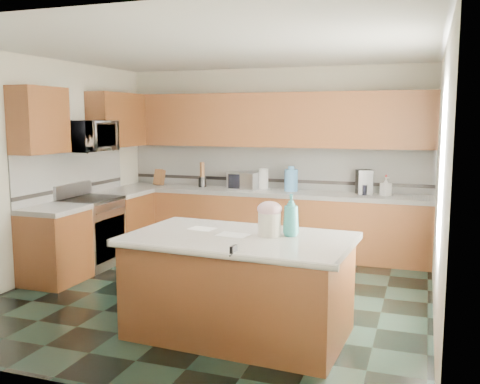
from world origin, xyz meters
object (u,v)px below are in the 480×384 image
at_px(island_top, 239,239).
at_px(toaster_oven, 244,181).
at_px(island_base, 239,289).
at_px(treat_jar, 269,224).
at_px(soap_bottle_island, 291,215).
at_px(knife_block, 159,177).
at_px(coffee_maker, 364,182).

xyz_separation_m(island_top, toaster_oven, (-0.99, 3.04, 0.16)).
xyz_separation_m(island_base, treat_jar, (0.26, 0.08, 0.60)).
relative_size(soap_bottle_island, knife_block, 1.52).
relative_size(island_base, coffee_maker, 5.56).
bearing_deg(treat_jar, island_base, -164.04).
bearing_deg(soap_bottle_island, coffee_maker, 72.06).
xyz_separation_m(soap_bottle_island, knife_block, (-2.84, 2.89, -0.06)).
relative_size(island_top, treat_jar, 9.40).
xyz_separation_m(island_base, island_top, (0.00, 0.00, 0.46)).
bearing_deg(island_base, soap_bottle_island, 22.47).
relative_size(island_base, toaster_oven, 4.34).
bearing_deg(island_top, knife_block, 131.75).
distance_m(island_base, treat_jar, 0.65).
bearing_deg(knife_block, island_top, -49.58).
height_order(island_base, knife_block, knife_block).
relative_size(island_base, knife_block, 7.67).
xyz_separation_m(island_base, soap_bottle_island, (0.44, 0.15, 0.68)).
bearing_deg(island_top, soap_bottle_island, 22.47).
xyz_separation_m(soap_bottle_island, toaster_oven, (-1.43, 2.89, -0.06)).
height_order(knife_block, toaster_oven, knife_block).
xyz_separation_m(soap_bottle_island, coffee_maker, (0.32, 2.92, -0.02)).
xyz_separation_m(island_top, knife_block, (-2.40, 3.04, 0.15)).
bearing_deg(soap_bottle_island, treat_jar, -169.86).
relative_size(knife_block, toaster_oven, 0.56).
bearing_deg(treat_jar, soap_bottle_island, 20.95).
bearing_deg(soap_bottle_island, toaster_oven, 104.54).
bearing_deg(island_base, coffee_maker, 79.70).
bearing_deg(toaster_oven, treat_jar, -59.04).
relative_size(treat_jar, soap_bottle_island, 0.56).
distance_m(soap_bottle_island, coffee_maker, 2.94).
height_order(treat_jar, knife_block, knife_block).
height_order(island_base, soap_bottle_island, soap_bottle_island).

